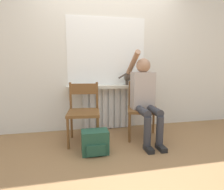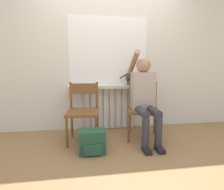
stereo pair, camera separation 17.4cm
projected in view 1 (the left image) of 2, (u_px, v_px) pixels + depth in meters
name	position (u px, v px, depth m)	size (l,w,h in m)	color
ground_plane	(125.00, 159.00, 2.28)	(12.00, 12.00, 0.00)	olive
wall_with_window	(106.00, 52.00, 3.25)	(7.00, 0.06, 2.70)	silver
radiator	(107.00, 108.00, 3.33)	(0.88, 0.08, 0.74)	silver
windowsill	(108.00, 87.00, 3.21)	(1.40, 0.23, 0.05)	beige
window_glass	(107.00, 52.00, 3.22)	(1.35, 0.01, 1.14)	white
chair_left	(84.00, 111.00, 2.74)	(0.50, 0.50, 0.87)	brown
chair_right	(142.00, 108.00, 2.93)	(0.57, 0.57, 0.87)	brown
person	(145.00, 95.00, 2.79)	(0.36, 0.99, 1.36)	#333338
cat	(133.00, 77.00, 3.26)	(0.42, 0.11, 0.21)	#4C4238
backpack	(95.00, 142.00, 2.41)	(0.34, 0.24, 0.31)	#234C38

